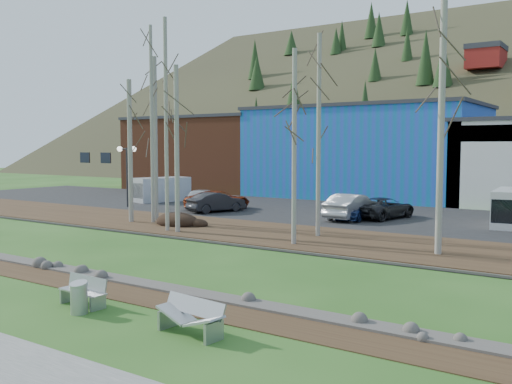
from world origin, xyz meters
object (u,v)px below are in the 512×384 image
Objects in this scene: bench_intact at (84,291)px; litter_bin at (79,299)px; seagull at (91,287)px; car_1 at (216,202)px; car_3 at (354,209)px; car_2 at (218,200)px; car_0 at (202,198)px; bench_damaged at (191,316)px; van_grey at (160,190)px; car_5 at (383,208)px; street_lamp at (127,159)px; car_4 at (352,206)px.

bench_intact reaches higher than litter_bin.
seagull is 0.11× the size of car_1.
car_1 is 1.10× the size of car_3.
litter_bin is 25.07m from car_2.
bench_damaged is at bearing 107.28° from car_0.
car_2 is (1.74, -0.32, -0.04)m from car_0.
van_grey is (-19.78, 24.18, 0.71)m from litter_bin.
bench_damaged is at bearing 138.80° from car_2.
bench_intact is 23.27m from car_5.
seagull is (-1.58, 1.75, -0.24)m from litter_bin.
car_1 is 1.45m from car_2.
car_0 reaches higher than car_3.
seagull is (-5.31, 1.33, -0.27)m from bench_damaged.
street_lamp is at bearing 6.68° from car_0.
seagull is 0.09× the size of car_5.
car_1 reaches higher than car_5.
car_3 is (12.11, -0.08, -0.09)m from car_0.
bench_damaged is at bearing 6.44° from litter_bin.
seagull is at bearing 132.02° from litter_bin.
street_lamp is at bearing 11.10° from car_4.
car_0 is (4.99, 2.66, -2.83)m from street_lamp.
car_5 is (-4.14, 23.46, 0.35)m from bench_damaged.
street_lamp is 8.13m from car_1.
car_3 is 0.77× the size of van_grey.
street_lamp reaches higher than litter_bin.
seagull is at bearing 99.32° from car_0.
car_0 is at bearing 124.58° from bench_intact.
car_0 is 1.15× the size of car_3.
car_0 is 0.89× the size of car_4.
car_2 is (6.73, 2.35, -2.87)m from street_lamp.
bench_damaged is (4.27, -0.20, 0.02)m from bench_intact.
car_2 is (-10.48, 20.23, 0.65)m from seagull.
bench_damaged is at bearing 0.47° from bench_intact.
van_grey reaches higher than bench_intact.
car_1 is at bearing 28.25° from car_5.
street_lamp is at bearing 145.95° from bench_damaged.
van_grey is (-18.20, 22.42, 0.95)m from seagull.
litter_bin is 2.37m from seagull.
car_0 is at bearing 2.25° from car_4.
van_grey is at bearing 132.37° from bench_intact.
litter_bin is at bearing -52.23° from street_lamp.
bench_damaged is 5.48m from seagull.
seagull is 0.10× the size of car_0.
car_3 is (9.58, 1.45, -0.04)m from car_1.
car_3 is at bearing 141.39° from car_4.
car_5 reaches higher than car_3.
bench_intact is 0.36× the size of car_4.
car_2 is at bearing 13.24° from street_lamp.
seagull is at bearing -98.48° from car_3.
car_4 is at bearing 3.19° from street_lamp.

